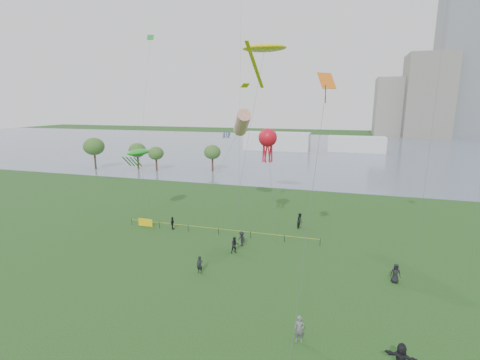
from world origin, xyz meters
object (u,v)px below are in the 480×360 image
(fence, at_px, (173,225))
(kite_stingray, at_px, (264,49))
(kite_flyer, at_px, (299,329))
(kite_octopus, at_px, (268,138))

(fence, bearing_deg, kite_stingray, 19.61)
(fence, bearing_deg, kite_flyer, -43.06)
(fence, distance_m, kite_flyer, 24.46)
(kite_octopus, bearing_deg, kite_stingray, 113.84)
(fence, relative_size, kite_octopus, 1.89)
(kite_flyer, xyz_separation_m, kite_octopus, (-6.41, 19.18, 10.62))
(fence, distance_m, kite_stingray, 23.88)
(kite_stingray, relative_size, kite_octopus, 1.74)
(fence, xyz_separation_m, kite_stingray, (10.57, 3.77, 21.07))
(kite_octopus, bearing_deg, kite_flyer, -82.39)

